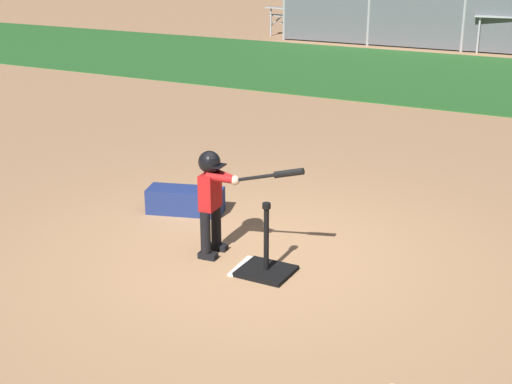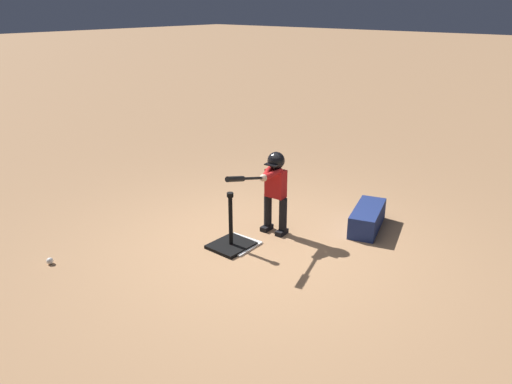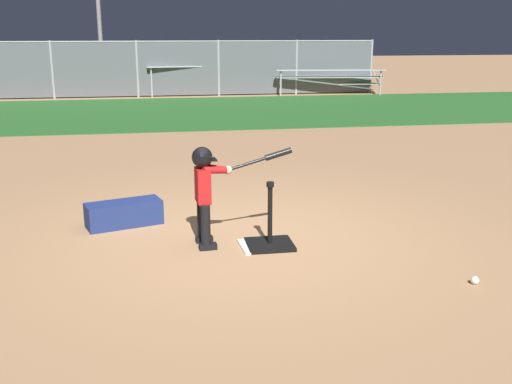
{
  "view_description": "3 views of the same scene",
  "coord_description": "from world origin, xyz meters",
  "views": [
    {
      "loc": [
        2.92,
        -5.55,
        2.88
      ],
      "look_at": [
        0.17,
        -0.37,
        0.8
      ],
      "focal_mm": 50.0,
      "sensor_mm": 36.0,
      "label": 1
    },
    {
      "loc": [
        4.05,
        3.34,
        2.7
      ],
      "look_at": [
        -0.24,
        -0.31,
        0.55
      ],
      "focal_mm": 35.0,
      "sensor_mm": 36.0,
      "label": 2
    },
    {
      "loc": [
        -0.9,
        -6.0,
        2.16
      ],
      "look_at": [
        0.1,
        -0.2,
        0.56
      ],
      "focal_mm": 42.0,
      "sensor_mm": 36.0,
      "label": 3
    }
  ],
  "objects": [
    {
      "name": "ground_plane",
      "position": [
        0.0,
        0.0,
        0.0
      ],
      "size": [
        90.0,
        90.0,
        0.0
      ],
      "primitive_type": "plane",
      "color": "#AD7F56"
    },
    {
      "name": "batting_tee",
      "position": [
        0.23,
        -0.29,
        0.08
      ],
      "size": [
        0.47,
        0.43,
        0.69
      ],
      "color": "black",
      "rests_on": "ground_plane"
    },
    {
      "name": "batter_child",
      "position": [
        -0.39,
        -0.15,
        0.66
      ],
      "size": [
        1.04,
        0.33,
        1.04
      ],
      "color": "black",
      "rests_on": "ground_plane"
    },
    {
      "name": "home_plate",
      "position": [
        0.15,
        -0.27,
        0.01
      ],
      "size": [
        0.47,
        0.47,
        0.02
      ],
      "primitive_type": "cube",
      "rotation": [
        0.0,
        0.0,
        0.06
      ],
      "color": "white",
      "rests_on": "ground_plane"
    },
    {
      "name": "equipment_bag",
      "position": [
        -1.28,
        0.67,
        0.14
      ],
      "size": [
        0.9,
        0.56,
        0.28
      ],
      "primitive_type": "cube",
      "rotation": [
        0.0,
        0.0,
        0.3
      ],
      "color": "navy",
      "rests_on": "ground_plane"
    },
    {
      "name": "baseball",
      "position": [
        1.82,
        -1.53,
        0.04
      ],
      "size": [
        0.07,
        0.07,
        0.07
      ],
      "primitive_type": "sphere",
      "color": "white",
      "rests_on": "ground_plane"
    }
  ]
}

